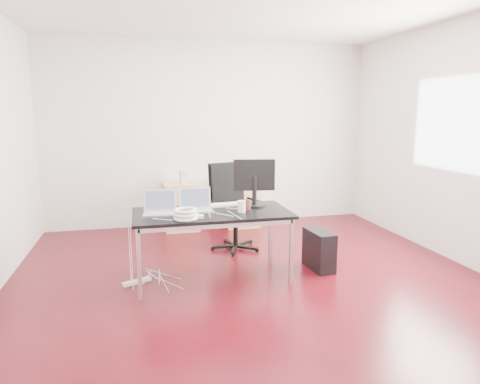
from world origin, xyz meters
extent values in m
plane|color=#3C060D|center=(0.00, 0.00, 0.00)|extent=(5.00, 5.00, 0.00)
plane|color=silver|center=(0.00, 2.50, 1.40)|extent=(5.00, 0.00, 5.00)
plane|color=silver|center=(0.00, -2.50, 1.40)|extent=(5.00, 0.00, 5.00)
plane|color=silver|center=(2.50, 0.00, 1.40)|extent=(0.00, 5.00, 5.00)
plane|color=white|center=(2.48, 0.20, 1.60)|extent=(0.00, 1.50, 1.50)
cube|color=black|center=(-0.39, 0.17, 0.71)|extent=(1.60, 0.80, 0.03)
cube|color=silver|center=(-1.14, -0.18, 0.35)|extent=(0.04, 0.04, 0.70)
cube|color=silver|center=(-1.14, 0.52, 0.35)|extent=(0.04, 0.04, 0.70)
cube|color=silver|center=(0.36, -0.18, 0.35)|extent=(0.04, 0.04, 0.70)
cube|color=silver|center=(0.36, 0.52, 0.35)|extent=(0.04, 0.04, 0.70)
cylinder|color=black|center=(0.07, 1.08, 0.23)|extent=(0.06, 0.06, 0.47)
cube|color=black|center=(0.07, 1.08, 0.50)|extent=(0.59, 0.57, 0.06)
cube|color=black|center=(0.01, 1.30, 0.81)|extent=(0.47, 0.22, 0.55)
cube|color=tan|center=(-0.51, 2.23, 0.35)|extent=(0.50, 0.50, 0.70)
cube|color=tan|center=(0.42, 2.23, 0.35)|extent=(0.50, 0.50, 0.70)
cube|color=black|center=(0.82, 0.18, 0.22)|extent=(0.24, 0.46, 0.44)
cylinder|color=black|center=(0.04, 2.25, 0.14)|extent=(0.27, 0.27, 0.28)
cube|color=white|center=(-1.17, 0.23, 0.02)|extent=(0.30, 0.18, 0.04)
cube|color=silver|center=(-0.92, 0.16, 0.74)|extent=(0.35, 0.26, 0.01)
cube|color=silver|center=(-0.91, 0.27, 0.85)|extent=(0.33, 0.07, 0.22)
cube|color=#475166|center=(-0.91, 0.27, 0.85)|extent=(0.29, 0.06, 0.18)
cube|color=silver|center=(-0.54, 0.20, 0.74)|extent=(0.33, 0.23, 0.01)
cube|color=silver|center=(-0.54, 0.31, 0.85)|extent=(0.33, 0.05, 0.22)
cube|color=#475166|center=(-0.54, 0.31, 0.85)|extent=(0.29, 0.04, 0.18)
cylinder|color=black|center=(0.11, 0.33, 0.74)|extent=(0.26, 0.26, 0.02)
cylinder|color=black|center=(0.11, 0.33, 0.90)|extent=(0.05, 0.05, 0.30)
cube|color=black|center=(0.11, 0.35, 1.07)|extent=(0.45, 0.12, 0.34)
cube|color=#475166|center=(0.11, 0.38, 1.07)|extent=(0.39, 0.06, 0.29)
cube|color=white|center=(-0.23, 0.42, 0.74)|extent=(0.45, 0.19, 0.02)
cylinder|color=white|center=(-0.10, 0.07, 0.79)|extent=(0.10, 0.10, 0.12)
cylinder|color=#55241D|center=(-0.01, 0.20, 0.78)|extent=(0.10, 0.10, 0.10)
torus|color=white|center=(-0.69, -0.10, 0.75)|extent=(0.24, 0.24, 0.04)
torus|color=white|center=(-0.69, -0.10, 0.78)|extent=(0.23, 0.23, 0.04)
torus|color=white|center=(-0.69, -0.10, 0.82)|extent=(0.22, 0.22, 0.04)
cube|color=white|center=(-0.55, -0.07, 0.74)|extent=(0.07, 0.07, 0.03)
cube|color=#9E9E9E|center=(-0.47, 2.22, 0.79)|extent=(0.11, 0.10, 0.18)
cube|color=black|center=(0.48, 2.15, 0.74)|extent=(0.35, 0.30, 0.09)
camera|label=1|loc=(-1.11, -4.08, 1.74)|focal=32.00mm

